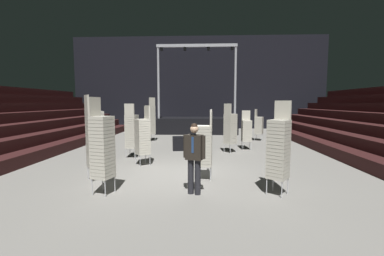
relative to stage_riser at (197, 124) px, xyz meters
name	(u,v)px	position (x,y,z in m)	size (l,w,h in m)	color
ground_plane	(188,175)	(0.00, -11.34, -0.74)	(22.00, 30.00, 0.10)	slate
arena_end_wall	(198,83)	(0.00, 3.66, 3.31)	(22.00, 0.30, 8.00)	black
stage_riser	(197,124)	(0.00, 0.00, 0.00)	(5.87, 2.73, 6.28)	black
man_with_tie	(194,154)	(0.28, -13.18, 0.31)	(0.57, 0.34, 1.76)	black
chair_stack_front_left	(143,136)	(-1.69, -10.25, 0.38)	(0.62, 0.62, 2.14)	#B2B5BA
chair_stack_front_right	(279,148)	(2.33, -13.10, 0.46)	(0.62, 0.62, 2.31)	#B2B5BA
chair_stack_mid_left	(259,125)	(3.79, -3.85, 0.25)	(0.59, 0.59, 1.88)	#B2B5BA
chair_stack_mid_right	(150,119)	(-2.64, -4.27, 0.59)	(0.62, 0.62, 2.56)	#B2B5BA
chair_stack_mid_centre	(102,146)	(-1.98, -13.25, 0.51)	(0.55, 0.55, 2.39)	#B2B5BA
chair_stack_rear_left	(205,145)	(0.54, -11.89, 0.34)	(0.47, 0.47, 2.05)	#B2B5BA
chair_stack_rear_right	(246,130)	(2.57, -6.88, 0.25)	(0.45, 0.45, 1.88)	#B2B5BA
chair_stack_rear_centre	(95,138)	(-2.63, -12.13, 0.55)	(0.61, 0.61, 2.48)	#B2B5BA
chair_stack_aisle_left	(132,131)	(-2.44, -8.98, 0.42)	(0.50, 0.50, 2.22)	#B2B5BA
chair_stack_aisle_right	(230,128)	(1.71, -7.67, 0.42)	(0.62, 0.62, 2.22)	#B2B5BA
equipment_road_case	(182,143)	(-0.52, -7.18, -0.37)	(0.90, 0.60, 0.64)	black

